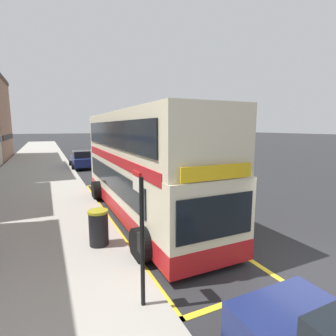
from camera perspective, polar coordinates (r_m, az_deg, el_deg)
ground_plane at (r=36.66m, az=-15.40°, el=2.71°), size 260.00×260.00×0.00m
pavement_near at (r=36.15m, az=-26.40°, el=2.13°), size 6.00×76.00×0.14m
double_decker_bus at (r=11.27m, az=-5.87°, el=0.13°), size 3.25×11.02×4.40m
bus_bay_markings at (r=11.86m, az=-5.94°, el=-9.68°), size 3.06×13.24×0.01m
bus_stop_sign at (r=5.40m, az=-5.98°, el=-13.15°), size 0.09×0.51×2.77m
parked_car_black_across at (r=37.21m, az=-8.13°, el=4.27°), size 2.09×4.20×1.62m
parked_car_navy_behind at (r=25.49m, az=-18.29°, el=1.78°), size 2.09×4.20×1.62m
litter_bin at (r=8.57m, az=-14.94°, el=-12.46°), size 0.62×0.62×1.11m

